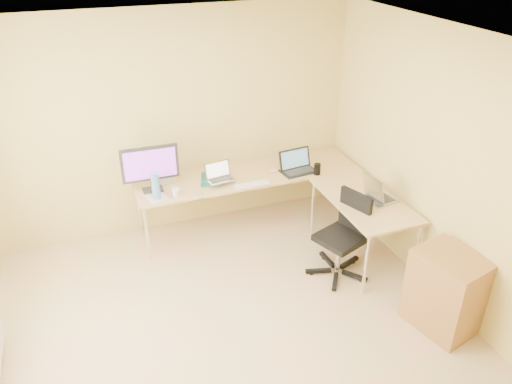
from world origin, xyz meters
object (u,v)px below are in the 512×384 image
object	(u,v)px
office_chair	(340,234)
laptop_center	(220,172)
water_bottle	(156,186)
desk_fan	(165,168)
laptop_black	(299,162)
desk_main	(248,200)
mug	(176,192)
keyboard	(252,185)
monitor	(150,169)
desk_return	(361,227)
laptop_return	(382,189)
cabinet	(446,294)

from	to	relation	value
office_chair	laptop_center	bearing A→B (deg)	110.81
water_bottle	desk_fan	xyz separation A→B (m)	(0.19, 0.43, -0.02)
water_bottle	laptop_black	bearing A→B (deg)	2.38
desk_main	laptop_black	size ratio (longest dim) A/B	6.51
laptop_center	mug	distance (m)	0.55
keyboard	desk_fan	distance (m)	1.01
keyboard	laptop_black	bearing A→B (deg)	11.84
monitor	desk_return	bearing A→B (deg)	-23.96
desk_main	water_bottle	distance (m)	1.25
laptop_black	mug	bearing A→B (deg)	176.19
desk_fan	monitor	bearing A→B (deg)	-132.49
laptop_black	office_chair	distance (m)	1.11
desk_main	keyboard	bearing A→B (deg)	-100.82
laptop_center	laptop_black	size ratio (longest dim) A/B	0.74
mug	laptop_return	distance (m)	2.20
desk_main	office_chair	world-z (taller)	office_chair
office_chair	desk_main	bearing A→B (deg)	94.83
desk_fan	cabinet	world-z (taller)	desk_fan
monitor	desk_fan	bearing A→B (deg)	50.72
mug	office_chair	size ratio (longest dim) A/B	0.10
monitor	laptop_center	distance (m)	0.77
laptop_center	laptop_return	xyz separation A→B (m)	(1.50, -0.94, -0.02)
desk_return	water_bottle	size ratio (longest dim) A/B	4.22
desk_fan	office_chair	bearing A→B (deg)	-45.55
laptop_black	desk_fan	world-z (taller)	desk_fan
desk_main	desk_return	distance (m)	1.40
desk_fan	laptop_black	bearing A→B (deg)	-15.97
mug	office_chair	distance (m)	1.81
laptop_center	cabinet	distance (m)	2.64
monitor	water_bottle	size ratio (longest dim) A/B	2.00
desk_main	desk_return	bearing A→B (deg)	-45.73
office_chair	desk_fan	bearing A→B (deg)	116.13
desk_main	laptop_center	bearing A→B (deg)	-160.17
keyboard	water_bottle	xyz separation A→B (m)	(-1.06, 0.06, 0.14)
cabinet	laptop_center	bearing A→B (deg)	111.73
water_bottle	desk_fan	size ratio (longest dim) A/B	1.13
desk_main	keyboard	world-z (taller)	keyboard
mug	keyboard	bearing A→B (deg)	-3.64
desk_main	mug	size ratio (longest dim) A/B	27.96
laptop_return	cabinet	xyz separation A→B (m)	(0.00, -1.17, -0.49)
laptop_black	keyboard	world-z (taller)	laptop_black
laptop_center	desk_fan	distance (m)	0.65
laptop_return	water_bottle	bearing A→B (deg)	59.24
laptop_center	laptop_black	xyz separation A→B (m)	(0.96, -0.03, -0.02)
desk_return	laptop_return	xyz separation A→B (m)	(0.15, -0.07, 0.49)
laptop_center	laptop_return	size ratio (longest dim) A/B	0.81
mug	desk_fan	world-z (taller)	desk_fan
laptop_center	office_chair	xyz separation A→B (m)	(0.96, -1.08, -0.37)
desk_main	cabinet	world-z (taller)	cabinet
monitor	water_bottle	world-z (taller)	monitor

